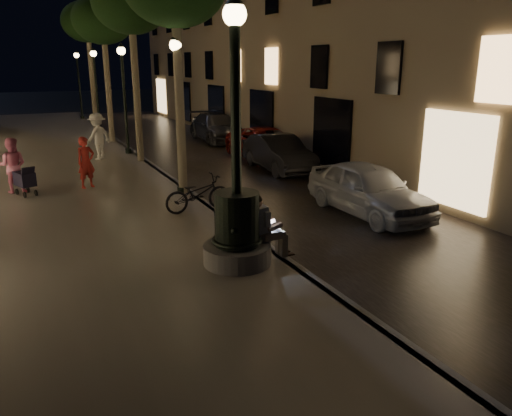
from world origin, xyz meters
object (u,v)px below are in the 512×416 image
lamp_curb_a (178,95)px  bicycle (198,194)px  tree_far (87,23)px  lamp_curb_c (96,79)px  car_third (266,144)px  pedestrian_white (98,136)px  tree_second (131,4)px  seated_man_laptop (264,225)px  tree_third (103,21)px  pedestrian_red (86,162)px  car_rear (217,127)px  fountain_lamppost (237,216)px  lamp_curb_b (124,85)px  lamp_curb_d (78,76)px  pedestrian_pink (13,165)px  car_second (279,153)px  stroller (25,179)px  car_front (369,189)px

lamp_curb_a → bicycle: bearing=-94.9°
tree_far → lamp_curb_c: size_ratio=1.56×
car_third → pedestrian_white: 7.24m
tree_second → tree_far: 12.00m
seated_man_laptop → tree_third: (0.09, 18.00, 5.21)m
tree_third → pedestrian_white: bearing=-106.1°
pedestrian_red → car_rear: bearing=25.2°
fountain_lamppost → lamp_curb_c: (0.70, 22.00, 2.02)m
fountain_lamppost → pedestrian_white: fountain_lamppost is taller
fountain_lamppost → tree_second: bearing=86.2°
tree_third → lamp_curb_b: bearing=-90.0°
lamp_curb_d → pedestrian_pink: lamp_curb_d is taller
fountain_lamppost → car_second: 10.14m
seated_man_laptop → lamp_curb_a: (0.09, 6.00, 2.30)m
lamp_curb_a → car_rear: (5.50, 11.00, -2.50)m
car_second → tree_third: bearing=119.7°
lamp_curb_d → car_second: (4.80, -21.50, -2.53)m
stroller → bicycle: 5.78m
fountain_lamppost → bicycle: fountain_lamppost is taller
pedestrian_red → lamp_curb_c: bearing=56.8°
lamp_curb_d → tree_far: bearing=-89.2°
tree_third → car_second: (4.80, -9.50, -5.43)m
lamp_curb_b → pedestrian_red: lamp_curb_b is taller
seated_man_laptop → stroller: (-4.35, 7.81, -0.21)m
lamp_curb_d → seated_man_laptop: bearing=-90.2°
fountain_lamppost → pedestrian_pink: bearing=115.7°
lamp_curb_d → car_second: bearing=-77.4°
tree_far → pedestrian_white: 12.24m
tree_second → pedestrian_white: bearing=145.5°
tree_second → lamp_curb_a: bearing=-91.0°
lamp_curb_a → lamp_curb_d: (0.00, 24.00, 0.00)m
lamp_curb_d → car_third: size_ratio=0.98×
tree_third → car_third: 10.44m
car_rear → pedestrian_red: (-8.06, -8.96, 0.30)m
lamp_curb_d → pedestrian_red: lamp_curb_d is taller
lamp_curb_d → pedestrian_red: (-2.56, -21.96, -2.20)m
fountain_lamppost → bicycle: size_ratio=2.75×
fountain_lamppost → tree_third: (0.70, 18.00, 4.93)m
tree_second → fountain_lamppost: bearing=-93.8°
tree_far → lamp_curb_c: 3.77m
pedestrian_pink → lamp_curb_c: bearing=-93.7°
tree_third → fountain_lamppost: bearing=-92.2°
tree_far → car_front: 22.96m
tree_third → lamp_curb_d: size_ratio=1.50×
stroller → car_front: car_front is taller
car_front → tree_third: bearing=105.2°
seated_man_laptop → stroller: size_ratio=1.35×
car_rear → car_third: bearing=-87.3°
car_rear → tree_far: bearing=130.5°
pedestrian_red → tree_far: bearing=57.8°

